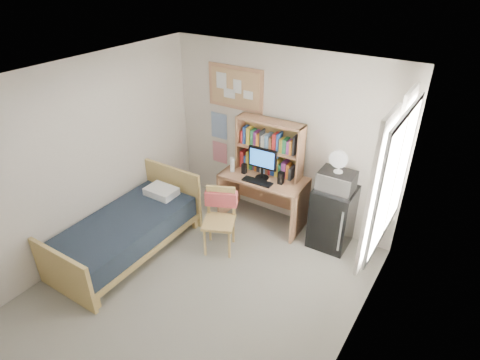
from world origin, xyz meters
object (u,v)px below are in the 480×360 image
Objects in this scene: speaker_right at (281,178)px; bed at (127,236)px; speaker_left at (244,169)px; microwave at (337,181)px; mini_fridge at (332,217)px; desk_chair at (219,222)px; bulletin_board at (235,88)px; desk at (263,199)px; monitor at (262,164)px; desk_fan at (339,162)px.

bed is at bearing -135.38° from speaker_right.
speaker_right is (0.60, 0.02, 0.01)m from speaker_left.
speaker_left is at bearing -177.33° from microwave.
speaker_left reaches higher than mini_fridge.
speaker_left is (-0.13, 0.84, 0.41)m from desk_chair.
desk is at bearing -24.43° from bulletin_board.
desk_fan is (1.08, 0.09, 0.30)m from monitor.
mini_fridge is at bearing 90.00° from microwave.
speaker_left is at bearing -43.97° from bulletin_board.
desk_fan is (2.29, 1.68, 1.05)m from bed.
monitor is 1.01× the size of microwave.
bulletin_board is at bearing 169.26° from microwave.
mini_fridge is at bearing 4.88° from speaker_right.
bed is at bearing -145.14° from desk_fan.
mini_fridge reaches higher than bed.
bed is 4.26× the size of microwave.
speaker_right reaches higher than bed.
desk_chair is at bearing -103.49° from monitor.
desk_fan is (1.25, 0.95, 0.86)m from desk_chair.
speaker_right is (1.50, 1.61, 0.61)m from bed.
bed is at bearing -104.21° from bulletin_board.
monitor is 2.52× the size of speaker_right.
desk_chair is at bearing -144.45° from microwave.
desk_fan is at bearing 3.42° from speaker_right.
desk is 1.40× the size of mini_fridge.
microwave is (1.79, -0.29, -0.88)m from bulletin_board.
bed is 3.03m from desk_fan.
desk_chair reaches higher than bed.
bed is at bearing -128.26° from desk.
bed is 1.92m from speaker_left.
bed is 2.94m from microwave.
bulletin_board reaches higher than microwave.
monitor is 0.33m from speaker_right.
speaker_right is (-0.78, -0.10, 0.43)m from mini_fridge.
desk_chair is 1.02× the size of mini_fridge.
desk_chair is 1.58m from mini_fridge.
desk_fan is (0.78, 0.08, 0.44)m from speaker_right.
bulletin_board reaches higher than monitor.
desk_chair is 1.98× the size of monitor.
bulletin_board is 1.20m from speaker_left.
desk is 0.63m from monitor.
monitor is at bearing -0.00° from speaker_left.
desk_chair is at bearing -102.63° from desk.
speaker_right is at bearing -0.00° from speaker_left.
bulletin_board reaches higher than bed.
desk_fan reaches higher than bed.
bed is at bearing -168.98° from desk_chair.
bulletin_board is 2.02× the size of monitor.
mini_fridge is 0.59m from microwave.
mini_fridge is (1.08, 0.05, 0.06)m from desk.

